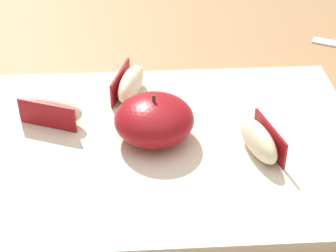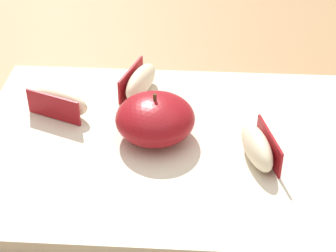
# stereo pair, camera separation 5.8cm
# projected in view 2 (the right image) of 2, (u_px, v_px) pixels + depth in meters

# --- Properties ---
(dining_table) EXTENTS (1.20, 0.78, 0.74)m
(dining_table) POSITION_uv_depth(u_px,v_px,m) (199.00, 183.00, 0.74)
(dining_table) COLOR #9E754C
(dining_table) RESTS_ON ground_plane
(cutting_board) EXTENTS (0.42, 0.30, 0.02)m
(cutting_board) POSITION_uv_depth(u_px,v_px,m) (168.00, 148.00, 0.60)
(cutting_board) COLOR beige
(cutting_board) RESTS_ON dining_table
(apple_half_skin_up) EXTENTS (0.08, 0.08, 0.05)m
(apple_half_skin_up) POSITION_uv_depth(u_px,v_px,m) (155.00, 118.00, 0.59)
(apple_half_skin_up) COLOR maroon
(apple_half_skin_up) RESTS_ON cutting_board
(apple_wedge_middle) EXTENTS (0.04, 0.08, 0.03)m
(apple_wedge_middle) POSITION_uv_depth(u_px,v_px,m) (258.00, 147.00, 0.56)
(apple_wedge_middle) COLOR beige
(apple_wedge_middle) RESTS_ON cutting_board
(apple_wedge_left) EXTENTS (0.05, 0.08, 0.03)m
(apple_wedge_left) POSITION_uv_depth(u_px,v_px,m) (140.00, 81.00, 0.66)
(apple_wedge_left) COLOR beige
(apple_wedge_left) RESTS_ON cutting_board
(apple_wedge_back) EXTENTS (0.08, 0.05, 0.03)m
(apple_wedge_back) POSITION_uv_depth(u_px,v_px,m) (59.00, 102.00, 0.63)
(apple_wedge_back) COLOR beige
(apple_wedge_back) RESTS_ON cutting_board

